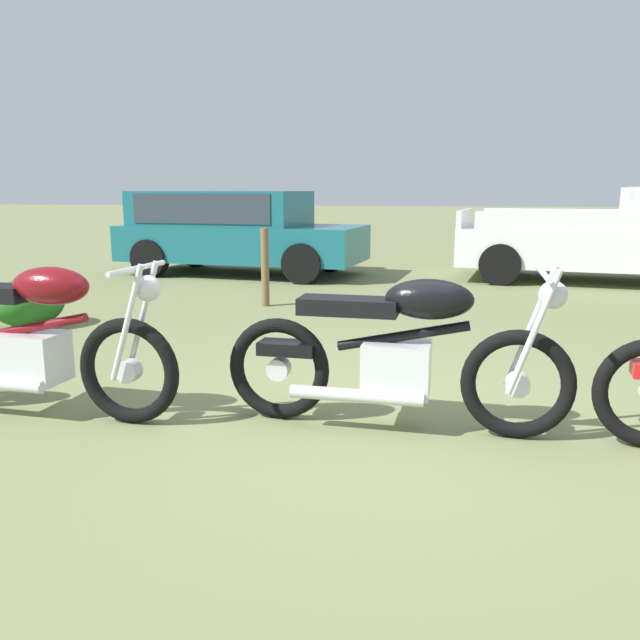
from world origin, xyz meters
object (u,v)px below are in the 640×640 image
Objects in this scene: motorcycle_maroon at (31,341)px; motorcycle_black at (398,353)px; car_teal at (233,226)px; shrub_low at (28,302)px; pickup_truck_white at (635,236)px; fence_post_wooden at (265,267)px.

motorcycle_black is (2.32, 0.19, -0.01)m from motorcycle_maroon.
motorcycle_black is at bearing -58.09° from car_teal.
motorcycle_maroon and motorcycle_black have the same top height.
pickup_truck_white is at bearing 32.99° from shrub_low.
motorcycle_black is 0.49× the size of car_teal.
motorcycle_maroon is 9.07m from pickup_truck_white.
motorcycle_maroon reaches higher than shrub_low.
car_teal reaches higher than motorcycle_black.
motorcycle_maroon is at bearing -95.11° from fence_post_wooden.
fence_post_wooden is at bearing -141.41° from pickup_truck_white.
motorcycle_maroon is at bearing -54.10° from shrub_low.
fence_post_wooden is at bearing -58.52° from car_teal.
motorcycle_maroon is 2.33m from motorcycle_black.
motorcycle_black is 2.15× the size of fence_post_wooden.
motorcycle_black reaches higher than shrub_low.
car_teal is at bearing 81.03° from shrub_low.
motorcycle_maroon is 0.42× the size of pickup_truck_white.
motorcycle_black is 4.42m from fence_post_wooden.
car_teal is 0.85× the size of pickup_truck_white.
shrub_low is at bearing -142.45° from fence_post_wooden.
car_teal reaches higher than fence_post_wooden.
motorcycle_black is at bearing 7.76° from motorcycle_maroon.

